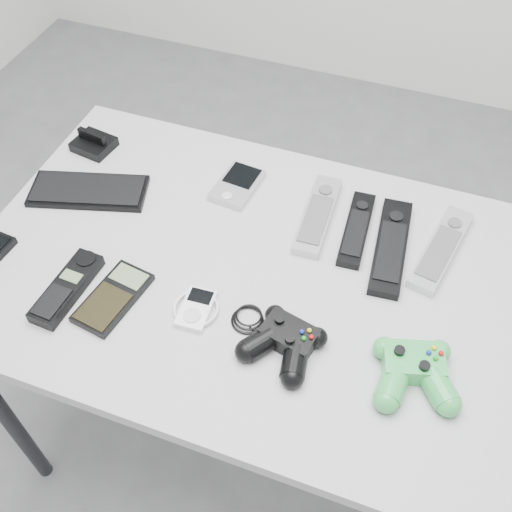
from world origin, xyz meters
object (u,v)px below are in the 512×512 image
(controller_green, at_px, (414,369))
(pda, at_px, (237,185))
(remote_silver_a, at_px, (318,215))
(mp3_player, at_px, (196,308))
(calculator, at_px, (113,297))
(cordless_handset, at_px, (67,288))
(remote_silver_b, at_px, (441,248))
(controller_black, at_px, (285,340))
(remote_black_b, at_px, (391,246))
(remote_black_a, at_px, (357,228))
(pda_keyboard, at_px, (88,190))
(desk, at_px, (256,290))

(controller_green, bearing_deg, pda, 127.29)
(remote_silver_a, bearing_deg, mp3_player, -118.13)
(calculator, distance_m, mp3_player, 0.16)
(controller_green, bearing_deg, cordless_handset, 167.67)
(remote_silver_a, distance_m, remote_silver_b, 0.26)
(pda, relative_size, mp3_player, 1.40)
(cordless_handset, distance_m, controller_black, 0.42)
(pda, relative_size, calculator, 0.80)
(remote_black_b, bearing_deg, mp3_player, -143.40)
(remote_black_a, bearing_deg, pda_keyboard, -175.02)
(remote_black_b, height_order, remote_silver_b, same)
(pda_keyboard, xyz_separation_m, pda, (0.30, 0.13, 0.00))
(controller_black, bearing_deg, cordless_handset, -163.50)
(cordless_handset, xyz_separation_m, controller_black, (0.42, 0.03, 0.01))
(pda, height_order, controller_black, controller_black)
(pda, relative_size, remote_black_b, 0.51)
(desk, distance_m, pda_keyboard, 0.43)
(pda_keyboard, relative_size, controller_green, 1.65)
(remote_black_a, distance_m, calculator, 0.50)
(pda, height_order, mp3_player, pda)
(pda_keyboard, bearing_deg, controller_green, -31.51)
(remote_black_a, xyz_separation_m, remote_black_b, (0.08, -0.02, 0.00))
(pda, distance_m, remote_silver_b, 0.45)
(pda_keyboard, height_order, pda, pda)
(controller_black, relative_size, controller_green, 1.49)
(remote_black_a, distance_m, controller_black, 0.32)
(remote_black_a, bearing_deg, cordless_handset, -148.42)
(cordless_handset, xyz_separation_m, calculator, (0.09, 0.01, -0.01))
(cordless_handset, distance_m, calculator, 0.09)
(controller_black, bearing_deg, pda, 135.84)
(remote_black_a, bearing_deg, controller_green, -63.60)
(remote_silver_b, relative_size, calculator, 1.49)
(desk, bearing_deg, calculator, -145.24)
(mp3_player, bearing_deg, pda, 94.50)
(cordless_handset, height_order, controller_green, controller_green)
(remote_silver_a, height_order, controller_black, controller_black)
(cordless_handset, distance_m, controller_green, 0.65)
(pda, height_order, remote_silver_b, remote_silver_b)
(remote_black_a, bearing_deg, remote_silver_a, 170.54)
(pda_keyboard, relative_size, pda, 1.99)
(desk, bearing_deg, mp3_player, -119.07)
(remote_black_b, relative_size, cordless_handset, 1.43)
(remote_black_b, distance_m, controller_black, 0.31)
(remote_black_a, bearing_deg, mp3_player, -131.79)
(remote_black_a, height_order, calculator, remote_black_a)
(remote_silver_a, xyz_separation_m, remote_black_a, (0.09, -0.01, -0.00))
(desk, relative_size, remote_black_a, 5.54)
(desk, bearing_deg, cordless_handset, -151.70)
(mp3_player, distance_m, controller_green, 0.40)
(controller_black, xyz_separation_m, controller_green, (0.22, 0.02, 0.00))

